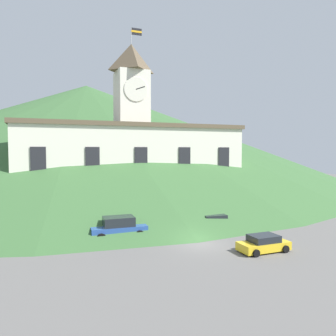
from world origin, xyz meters
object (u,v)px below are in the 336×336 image
Objects in this scene: street_lamp_left at (101,188)px; car_red_sedan at (214,222)px; street_lamp_far_right at (184,187)px; car_blue_van at (119,229)px; pedestrian at (132,214)px; car_yellow_coupe at (264,244)px; car_black_suv at (224,209)px; car_silver_hatch at (46,224)px.

car_red_sedan is (9.92, -10.78, -2.89)m from street_lamp_left.
street_lamp_far_right is 11.16m from car_red_sedan.
pedestrian is at bearing 67.55° from car_blue_van.
car_yellow_coupe is at bearing -35.61° from car_blue_van.
street_lamp_far_right is 19.49m from car_yellow_coupe.
car_red_sedan is 6.64m from car_black_suv.
car_red_sedan is at bearing 49.81° from car_black_suv.
street_lamp_left is 2.80× the size of pedestrian.
car_black_suv reaches higher than car_yellow_coupe.
car_black_suv is at bearing -125.24° from car_red_sedan.
car_yellow_coupe is at bearing -94.93° from street_lamp_far_right.
car_black_suv is 1.17× the size of car_yellow_coupe.
street_lamp_left reaches higher than car_black_suv.
street_lamp_far_right is 0.83× the size of car_blue_van.
car_black_suv is 0.95× the size of car_blue_van.
car_black_suv is at bearing 78.85° from pedestrian.
car_black_suv is at bearing 71.56° from car_yellow_coupe.
street_lamp_left reaches higher than pedestrian.
pedestrian is at bearing 116.04° from car_yellow_coupe.
street_lamp_left reaches higher than car_blue_van.
car_black_suv is (4.28, 5.07, 0.16)m from car_red_sedan.
pedestrian is at bearing -151.03° from street_lamp_far_right.
street_lamp_left is at bearing -138.09° from car_silver_hatch.
car_silver_hatch is 8.52m from car_blue_van.
car_blue_van is (-10.32, -0.52, 0.29)m from car_red_sedan.
car_yellow_coupe is at bearing 19.28° from pedestrian.
street_lamp_left reaches higher than car_yellow_coupe.
car_yellow_coupe is 2.40× the size of pedestrian.
car_black_suv is at bearing -21.90° from street_lamp_left.
car_red_sedan is 1.08× the size of car_yellow_coupe.
car_blue_van reaches higher than car_yellow_coupe.
street_lamp_far_right is at bearing -92.67° from car_red_sedan.
car_red_sedan is (-1.43, -10.78, -2.52)m from street_lamp_far_right.
car_red_sedan is 8.47m from car_yellow_coupe.
street_lamp_left is 1.00× the size of car_black_suv.
car_blue_van reaches higher than car_red_sedan.
car_blue_van is at bearing 20.89° from car_black_suv.
street_lamp_left is 15.54m from car_black_suv.
car_silver_hatch is at bearing 139.46° from car_blue_van.
pedestrian is (-7.06, 14.42, 0.33)m from car_yellow_coupe.
car_silver_hatch is 2.27× the size of pedestrian.
car_red_sedan is 0.87× the size of car_blue_van.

